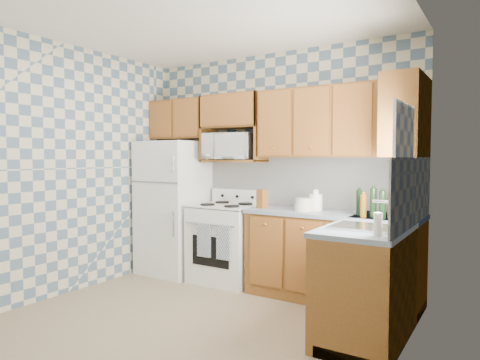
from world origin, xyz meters
name	(u,v)px	position (x,y,z in m)	size (l,w,h in m)	color
floor	(190,325)	(0.00, 0.00, 0.00)	(3.40, 3.40, 0.00)	#887158
back_wall	(275,168)	(0.00, 1.60, 1.35)	(3.40, 0.02, 2.70)	slate
right_wall	(391,177)	(1.70, 0.00, 1.35)	(0.02, 3.20, 2.70)	slate
backsplash_back	(306,182)	(0.40, 1.59, 1.20)	(2.60, 0.01, 0.56)	white
backsplash_right	(413,191)	(1.69, 0.80, 1.20)	(0.01, 1.60, 0.56)	white
refrigerator	(173,207)	(-1.27, 1.25, 0.84)	(0.75, 0.70, 1.68)	white
stove_body	(227,244)	(-0.47, 1.28, 0.45)	(0.76, 0.65, 0.90)	white
cooktop	(227,206)	(-0.47, 1.28, 0.91)	(0.76, 0.65, 0.03)	silver
backguard	(239,196)	(-0.47, 1.55, 1.00)	(0.76, 0.08, 0.17)	white
dish_towel_left	(204,240)	(-0.55, 0.93, 0.54)	(0.18, 0.03, 0.38)	navy
dish_towel_right	(223,243)	(-0.28, 0.93, 0.54)	(0.18, 0.03, 0.38)	navy
base_cabinets_back	(332,258)	(0.82, 1.30, 0.44)	(1.75, 0.60, 0.88)	brown
base_cabinets_right	(375,278)	(1.40, 0.80, 0.44)	(0.60, 1.60, 0.88)	brown
countertop_back	(332,214)	(0.82, 1.30, 0.90)	(1.77, 0.63, 0.04)	slate
countertop_right	(376,225)	(1.40, 0.80, 0.90)	(0.63, 1.60, 0.04)	slate
upper_cabinets_back	(338,122)	(0.82, 1.44, 1.85)	(1.75, 0.33, 0.74)	brown
upper_cabinets_fridge	(181,120)	(-1.29, 1.44, 1.97)	(0.82, 0.33, 0.50)	brown
upper_cabinets_right	(406,117)	(1.53, 1.25, 1.85)	(0.33, 0.70, 0.74)	brown
microwave_shelf	(234,161)	(-0.47, 1.44, 1.44)	(0.80, 0.33, 0.03)	brown
microwave	(229,147)	(-0.52, 1.41, 1.61)	(0.58, 0.39, 0.32)	white
sink	(364,228)	(1.40, 0.45, 0.93)	(0.48, 0.40, 0.03)	#B7B7BC
window	(404,161)	(1.69, 0.45, 1.45)	(0.02, 0.66, 0.86)	white
bottle_0	(373,203)	(1.28, 1.13, 1.06)	(0.06, 0.06, 0.27)	black
bottle_1	(383,205)	(1.38, 1.07, 1.05)	(0.06, 0.06, 0.25)	black
bottle_2	(391,205)	(1.43, 1.17, 1.04)	(0.06, 0.06, 0.24)	#5E380B
bottle_3	(363,206)	(1.21, 1.05, 1.03)	(0.06, 0.06, 0.22)	#5E380B
bottle_4	(359,203)	(1.13, 1.19, 1.04)	(0.06, 0.06, 0.25)	black
knife_block	(262,199)	(0.05, 1.21, 1.02)	(0.09, 0.09, 0.20)	brown
electric_kettle	(316,202)	(0.64, 1.30, 1.01)	(0.14, 0.14, 0.17)	white
food_containers	(304,205)	(0.55, 1.21, 0.99)	(0.20, 0.20, 0.13)	beige
soap_bottle	(378,225)	(1.58, 0.15, 1.01)	(0.06, 0.06, 0.17)	beige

